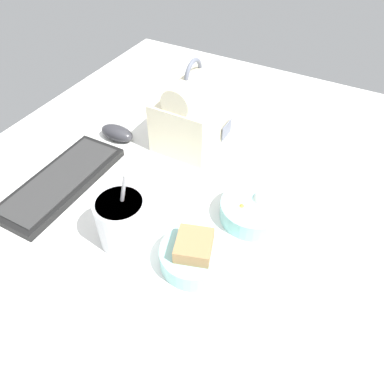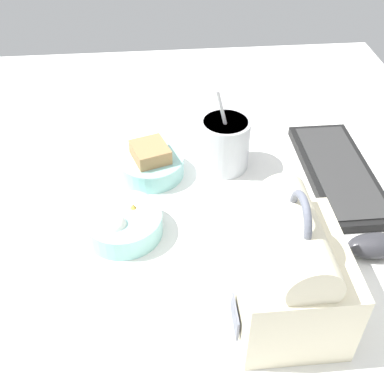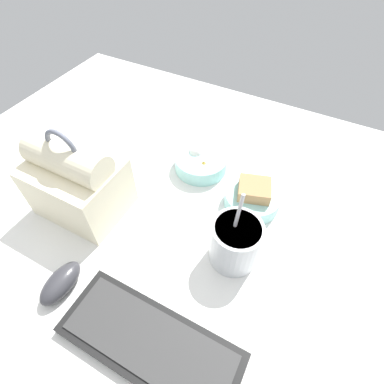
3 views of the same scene
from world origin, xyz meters
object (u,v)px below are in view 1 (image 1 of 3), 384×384
(keyboard, at_px, (61,182))
(computer_mouse, at_px, (117,133))
(lunch_bag, at_px, (193,112))
(bento_bowl_sandwich, at_px, (194,255))
(bento_bowl_snacks, at_px, (252,210))
(soup_cup, at_px, (122,221))

(keyboard, bearing_deg, computer_mouse, -1.98)
(keyboard, distance_m, lunch_bag, 0.36)
(keyboard, height_order, lunch_bag, lunch_bag)
(computer_mouse, bearing_deg, keyboard, 178.02)
(lunch_bag, relative_size, bento_bowl_sandwich, 1.72)
(lunch_bag, bearing_deg, bento_bowl_snacks, -127.25)
(keyboard, distance_m, bento_bowl_snacks, 0.44)
(soup_cup, relative_size, bento_bowl_snacks, 1.29)
(bento_bowl_snacks, bearing_deg, keyboard, 105.47)
(keyboard, xyz_separation_m, bento_bowl_snacks, (0.12, -0.42, 0.01))
(lunch_bag, relative_size, soup_cup, 1.26)
(computer_mouse, bearing_deg, bento_bowl_snacks, -102.01)
(bento_bowl_sandwich, bearing_deg, keyboard, 83.31)
(keyboard, relative_size, computer_mouse, 3.32)
(soup_cup, bearing_deg, bento_bowl_snacks, -48.80)
(bento_bowl_sandwich, bearing_deg, soup_cup, 95.74)
(lunch_bag, xyz_separation_m, bento_bowl_sandwich, (-0.34, -0.19, -0.06))
(bento_bowl_sandwich, height_order, bento_bowl_snacks, bento_bowl_sandwich)
(soup_cup, xyz_separation_m, bento_bowl_snacks, (0.18, -0.20, -0.03))
(soup_cup, bearing_deg, keyboard, 75.31)
(bento_bowl_sandwich, xyz_separation_m, computer_mouse, (0.25, 0.36, -0.01))
(lunch_bag, height_order, bento_bowl_snacks, lunch_bag)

